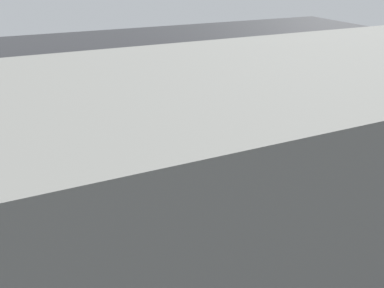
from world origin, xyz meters
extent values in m
plane|color=black|center=(0.00, 0.00, 0.00)|extent=(60.00, 60.00, 0.00)
cube|color=gray|center=(0.00, 4.20, 0.02)|extent=(24.00, 3.20, 0.04)
cube|color=blue|center=(0.69, -0.01, 0.79)|extent=(4.25, 3.12, 0.99)
cube|color=#1E232B|center=(0.40, 0.12, 1.67)|extent=(2.74, 2.31, 0.77)
cylinder|color=black|center=(2.15, 0.13, 0.30)|extent=(0.64, 0.44, 0.60)
cylinder|color=black|center=(1.58, -1.18, 0.30)|extent=(0.64, 0.44, 0.60)
cylinder|color=black|center=(-0.21, 1.16, 0.30)|extent=(0.64, 0.44, 0.60)
cylinder|color=black|center=(-0.78, -0.15, 0.30)|extent=(0.64, 0.44, 0.60)
cube|color=black|center=(-6.87, 1.41, 0.77)|extent=(4.58, 2.65, 0.95)
cylinder|color=black|center=(-5.32, 1.82, 0.30)|extent=(0.63, 0.35, 0.60)
cylinder|color=black|center=(-5.64, 0.38, 0.30)|extent=(0.63, 0.35, 0.60)
cylinder|color=red|center=(3.49, 2.87, 0.31)|extent=(0.22, 0.22, 0.62)
sphere|color=red|center=(3.49, 2.87, 0.67)|extent=(0.26, 0.26, 0.26)
cylinder|color=red|center=(3.33, 2.87, 0.38)|extent=(0.10, 0.09, 0.09)
cylinder|color=red|center=(3.65, 2.87, 0.38)|extent=(0.10, 0.09, 0.09)
cylinder|color=#2D2D2D|center=(3.49, 2.87, 0.03)|extent=(0.31, 0.31, 0.06)
cube|color=#1E8C4C|center=(4.50, 3.04, 0.73)|extent=(0.30, 0.40, 0.55)
sphere|color=tan|center=(4.50, 3.04, 1.11)|extent=(0.22, 0.22, 0.22)
cylinder|color=#1E1E2D|center=(4.52, 2.95, 0.23)|extent=(0.13, 0.13, 0.45)
cylinder|color=#1E1E2D|center=(4.49, 3.13, 0.23)|extent=(0.13, 0.13, 0.45)
cylinder|color=#1E8C4C|center=(4.54, 2.80, 0.73)|extent=(0.09, 0.09, 0.50)
cylinder|color=#1E8C4C|center=(4.46, 3.28, 0.73)|extent=(0.09, 0.09, 0.50)
cylinder|color=#B7BABF|center=(-1.63, 5.76, 0.53)|extent=(0.04, 0.04, 1.05)
cylinder|color=#B7BABF|center=(0.25, 5.76, 0.53)|extent=(0.04, 0.04, 1.05)
cylinder|color=#B7BABF|center=(2.12, 5.76, 0.53)|extent=(0.04, 0.04, 1.05)
cylinder|color=#B7BABF|center=(3.99, 5.76, 0.53)|extent=(0.04, 0.04, 1.05)
cylinder|color=#B7BABF|center=(-0.69, 5.76, 1.00)|extent=(9.37, 0.04, 0.04)
cylinder|color=#B7BABF|center=(-0.69, 5.76, 0.58)|extent=(9.37, 0.04, 0.04)
cylinder|color=#4C4C51|center=(4.65, 3.75, 1.20)|extent=(0.07, 0.07, 2.40)
cube|color=black|center=(4.65, 3.75, 2.15)|extent=(0.04, 0.44, 0.44)
cylinder|color=black|center=(2.13, 0.13, 0.00)|extent=(4.09, 4.09, 0.01)
camera|label=1|loc=(6.81, 12.25, 6.61)|focal=35.00mm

